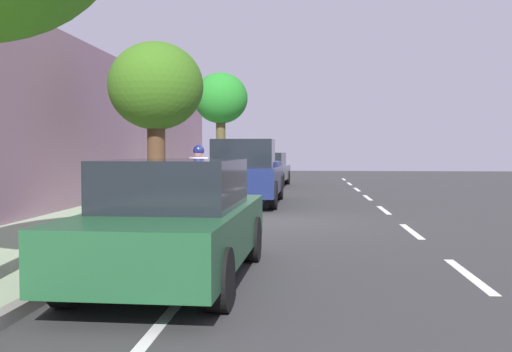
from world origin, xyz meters
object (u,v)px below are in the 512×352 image
object	(u,v)px
bicycle_at_curb	(204,204)
street_tree_near_cyclist	(221,100)
parked_sedan_green_mid	(175,221)
cyclist_with_backpack	(198,173)
street_tree_mid_block	(156,89)
parked_sedan_grey_nearest	(267,169)
parked_pickup_dark_blue_second	(247,174)

from	to	relation	value
bicycle_at_curb	street_tree_near_cyclist	world-z (taller)	street_tree_near_cyclist
parked_sedan_green_mid	bicycle_at_curb	xyz separation A→B (m)	(0.73, -6.28, -0.37)
cyclist_with_backpack	street_tree_mid_block	distance (m)	2.33
parked_sedan_green_mid	street_tree_mid_block	size ratio (longest dim) A/B	1.07
cyclist_with_backpack	street_tree_near_cyclist	distance (m)	11.67
parked_sedan_green_mid	street_tree_near_cyclist	world-z (taller)	street_tree_near_cyclist
parked_sedan_grey_nearest	bicycle_at_curb	size ratio (longest dim) A/B	3.41
parked_sedan_grey_nearest	street_tree_near_cyclist	world-z (taller)	street_tree_near_cyclist
parked_pickup_dark_blue_second	bicycle_at_curb	distance (m)	4.27
parked_sedan_grey_nearest	street_tree_mid_block	world-z (taller)	street_tree_mid_block
bicycle_at_curb	street_tree_mid_block	distance (m)	3.13
bicycle_at_curb	cyclist_with_backpack	distance (m)	0.87
parked_sedan_grey_nearest	street_tree_mid_block	size ratio (longest dim) A/B	1.09
parked_sedan_green_mid	street_tree_near_cyclist	distance (m)	18.41
bicycle_at_curb	street_tree_near_cyclist	size ratio (longest dim) A/B	0.27
cyclist_with_backpack	parked_pickup_dark_blue_second	bearing A→B (deg)	-102.15
parked_sedan_grey_nearest	bicycle_at_curb	world-z (taller)	parked_sedan_grey_nearest
parked_sedan_grey_nearest	parked_sedan_green_mid	world-z (taller)	same
parked_sedan_green_mid	cyclist_with_backpack	distance (m)	6.82
bicycle_at_curb	street_tree_mid_block	xyz separation A→B (m)	(1.30, -0.71, 2.76)
parked_sedan_grey_nearest	bicycle_at_curb	distance (m)	13.27
parked_pickup_dark_blue_second	street_tree_mid_block	distance (m)	4.55
street_tree_near_cyclist	parked_sedan_green_mid	bearing A→B (deg)	96.40
parked_sedan_grey_nearest	cyclist_with_backpack	xyz separation A→B (m)	(0.82, 12.78, 0.33)
bicycle_at_curb	parked_sedan_grey_nearest	bearing A→B (deg)	-92.62
parked_pickup_dark_blue_second	street_tree_mid_block	bearing A→B (deg)	61.61
bicycle_at_curb	street_tree_near_cyclist	distance (m)	12.32
parked_sedan_grey_nearest	cyclist_with_backpack	distance (m)	12.81
cyclist_with_backpack	street_tree_near_cyclist	xyz separation A→B (m)	(1.08, -11.30, 2.70)
street_tree_near_cyclist	parked_pickup_dark_blue_second	bearing A→B (deg)	103.96
street_tree_mid_block	parked_sedan_green_mid	bearing A→B (deg)	106.18
parked_sedan_grey_nearest	parked_pickup_dark_blue_second	bearing A→B (deg)	89.88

